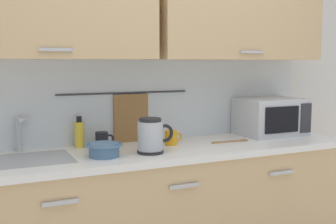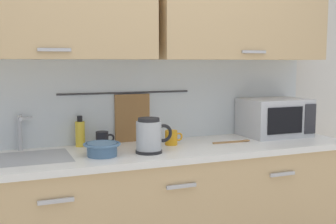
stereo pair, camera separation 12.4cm
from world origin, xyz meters
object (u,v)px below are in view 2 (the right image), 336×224
Objects in this scene: electric_kettle at (150,136)px; wooden_spoon at (236,141)px; mug_by_kettle at (172,138)px; dish_soap_bottle at (80,133)px; mixing_bowl at (102,148)px; microwave at (274,117)px; mug_near_sink at (103,139)px.

wooden_spoon is (0.65, 0.09, -0.10)m from electric_kettle.
mug_by_kettle is at bearing 169.18° from wooden_spoon.
wooden_spoon is (0.99, -0.25, -0.08)m from dish_soap_bottle.
mug_by_kettle is at bearing 17.56° from mixing_bowl.
microwave is 3.83× the size of mug_by_kettle.
dish_soap_bottle is at bearing 174.78° from microwave.
mug_by_kettle reaches higher than mixing_bowl.
microwave is at bearing 8.54° from mixing_bowl.
microwave reaches higher than electric_kettle.
mug_near_sink is 1.00× the size of mug_by_kettle.
dish_soap_bottle is (-1.38, 0.13, -0.05)m from microwave.
mixing_bowl is at bearing -171.46° from microwave.
microwave is 1.34m from mixing_bowl.
mug_near_sink is (-1.25, 0.08, -0.09)m from microwave.
wooden_spoon is at bearing -13.43° from mug_near_sink.
mug_near_sink is at bearing 163.96° from mug_by_kettle.
mug_near_sink is 0.88m from wooden_spoon.
mug_near_sink is (-0.21, 0.30, -0.05)m from electric_kettle.
electric_kettle is 1.16× the size of dish_soap_bottle.
electric_kettle is at bearing -172.02° from wooden_spoon.
electric_kettle is 0.66m from wooden_spoon.
dish_soap_bottle is at bearing 101.32° from mixing_bowl.
mixing_bowl is at bearing -78.68° from dish_soap_bottle.
mixing_bowl is at bearing -103.82° from mug_near_sink.
electric_kettle reaches higher than mug_by_kettle.
mixing_bowl is at bearing 176.49° from electric_kettle.
microwave is at bearing 2.91° from mug_by_kettle.
electric_kettle is at bearing -54.32° from mug_near_sink.
mug_by_kettle is (0.43, -0.12, 0.00)m from mug_near_sink.
dish_soap_bottle is 1.63× the size of mug_near_sink.
mixing_bowl is (0.07, -0.32, -0.04)m from dish_soap_bottle.
dish_soap_bottle is (-0.35, 0.34, -0.01)m from electric_kettle.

